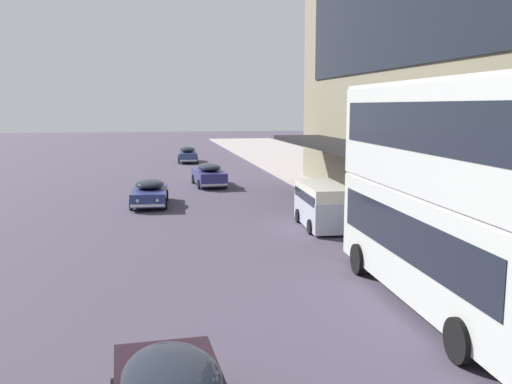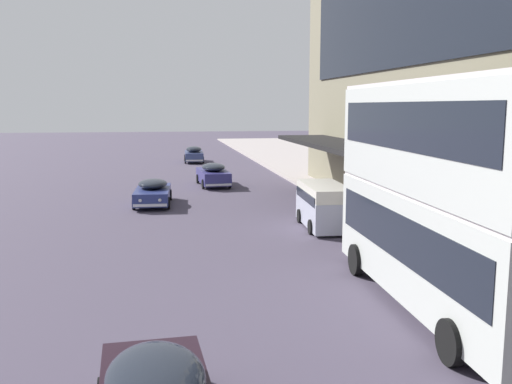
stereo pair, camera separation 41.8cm
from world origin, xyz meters
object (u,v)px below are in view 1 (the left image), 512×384
(sedan_oncoming_rear, at_px, (188,154))
(vw_van, at_px, (322,203))
(sedan_second_mid, at_px, (150,192))
(transit_bus_kerbside_front, at_px, (449,189))
(sedan_oncoming_front, at_px, (209,174))

(sedan_oncoming_rear, xyz_separation_m, vw_van, (3.98, -31.13, 0.33))
(sedan_second_mid, xyz_separation_m, vw_van, (7.67, -7.31, 0.39))
(transit_bus_kerbside_front, bearing_deg, sedan_oncoming_rear, 95.54)
(sedan_oncoming_rear, bearing_deg, sedan_oncoming_front, -88.91)
(sedan_oncoming_front, bearing_deg, transit_bus_kerbside_front, -81.51)
(sedan_oncoming_front, bearing_deg, vw_van, -75.67)
(transit_bus_kerbside_front, relative_size, sedan_second_mid, 2.15)
(sedan_oncoming_front, relative_size, vw_van, 1.06)
(vw_van, bearing_deg, sedan_second_mid, 136.37)
(sedan_oncoming_rear, distance_m, vw_van, 31.39)
(sedan_oncoming_rear, bearing_deg, transit_bus_kerbside_front, -84.46)
(sedan_oncoming_rear, bearing_deg, sedan_second_mid, -98.81)
(sedan_oncoming_front, bearing_deg, sedan_oncoming_rear, 91.09)
(transit_bus_kerbside_front, bearing_deg, vw_van, 90.45)
(sedan_oncoming_rear, relative_size, vw_van, 1.00)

